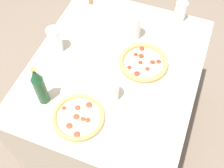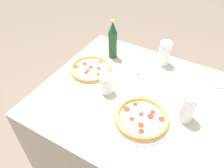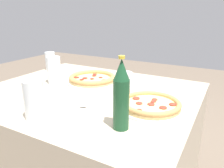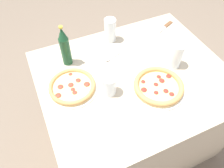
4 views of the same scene
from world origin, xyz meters
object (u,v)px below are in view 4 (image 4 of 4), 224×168
(pizza_pepperoni, at_px, (158,86))
(glass_mango_juice, at_px, (175,56))
(beer_bottle, at_px, (65,47))
(pizza_salami, at_px, (72,87))
(glass_orange_juice, at_px, (109,86))
(knife, at_px, (164,28))
(glass_red_wine, at_px, (110,31))
(spoon, at_px, (113,56))

(pizza_pepperoni, distance_m, glass_mango_juice, 0.22)
(beer_bottle, bearing_deg, glass_mango_juice, -26.24)
(pizza_salami, distance_m, beer_bottle, 0.24)
(glass_orange_juice, xyz_separation_m, knife, (0.59, 0.37, -0.05))
(pizza_salami, relative_size, glass_red_wine, 1.78)
(pizza_pepperoni, height_order, glass_mango_juice, glass_mango_juice)
(pizza_pepperoni, relative_size, glass_red_wine, 1.90)
(knife, bearing_deg, glass_red_wine, 174.51)
(glass_mango_juice, height_order, beer_bottle, beer_bottle)
(pizza_pepperoni, relative_size, glass_orange_juice, 2.58)
(glass_orange_juice, bearing_deg, spoon, 61.17)
(pizza_pepperoni, height_order, knife, pizza_pepperoni)
(knife, bearing_deg, glass_orange_juice, -148.04)
(beer_bottle, bearing_deg, spoon, -13.59)
(glass_orange_juice, bearing_deg, glass_mango_juice, 4.04)
(glass_mango_juice, bearing_deg, pizza_pepperoni, -146.40)
(glass_red_wine, distance_m, glass_mango_juice, 0.45)
(glass_red_wine, bearing_deg, pizza_pepperoni, -82.33)
(glass_red_wine, bearing_deg, glass_orange_juice, -114.72)
(glass_orange_juice, height_order, spoon, glass_orange_juice)
(glass_red_wine, bearing_deg, pizza_salami, -140.03)
(pizza_salami, bearing_deg, spoon, 24.86)
(beer_bottle, bearing_deg, knife, 4.32)
(pizza_salami, bearing_deg, beer_bottle, 79.70)
(pizza_salami, relative_size, beer_bottle, 1.06)
(glass_mango_juice, height_order, knife, glass_mango_juice)
(beer_bottle, distance_m, spoon, 0.31)
(pizza_salami, xyz_separation_m, spoon, (0.31, 0.14, -0.01))
(glass_mango_juice, bearing_deg, glass_orange_juice, -175.96)
(glass_red_wine, height_order, spoon, glass_red_wine)
(pizza_salami, height_order, glass_orange_juice, glass_orange_juice)
(glass_mango_juice, xyz_separation_m, glass_orange_juice, (-0.44, -0.03, -0.02))
(beer_bottle, bearing_deg, pizza_pepperoni, -45.88)
(pizza_pepperoni, height_order, spoon, pizza_pepperoni)
(pizza_pepperoni, relative_size, pizza_salami, 1.07)
(glass_red_wine, bearing_deg, knife, -5.49)
(pizza_pepperoni, distance_m, glass_orange_juice, 0.27)
(beer_bottle, bearing_deg, glass_red_wine, 16.10)
(pizza_salami, xyz_separation_m, glass_orange_juice, (0.18, -0.10, 0.03))
(knife, xyz_separation_m, spoon, (-0.46, -0.12, 0.00))
(glass_orange_juice, distance_m, spoon, 0.29)
(beer_bottle, distance_m, knife, 0.74)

